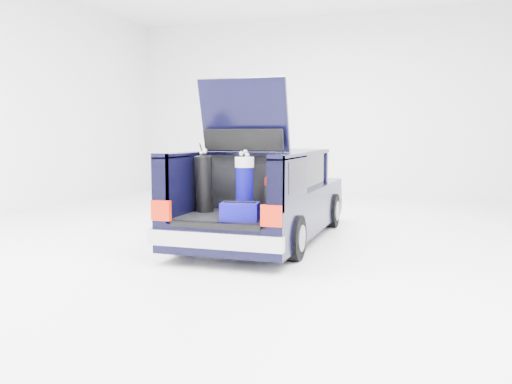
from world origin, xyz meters
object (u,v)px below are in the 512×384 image
(blue_duffel, at_px, (240,212))
(car, at_px, (268,197))
(blue_golf_bag, at_px, (245,184))
(red_suitcase, at_px, (277,195))
(black_golf_bag, at_px, (204,184))

(blue_duffel, bearing_deg, car, 86.34)
(blue_duffel, bearing_deg, blue_golf_bag, 93.58)
(car, height_order, blue_golf_bag, car)
(car, bearing_deg, blue_golf_bag, -86.55)
(red_suitcase, height_order, black_golf_bag, black_golf_bag)
(car, xyz_separation_m, red_suitcase, (0.50, -1.19, 0.18))
(black_golf_bag, bearing_deg, blue_duffel, -43.16)
(car, relative_size, blue_golf_bag, 5.26)
(black_golf_bag, bearing_deg, blue_golf_bag, 1.06)
(red_suitcase, relative_size, blue_golf_bag, 0.60)
(blue_golf_bag, height_order, blue_duffel, blue_golf_bag)
(black_golf_bag, distance_m, blue_golf_bag, 0.59)
(black_golf_bag, bearing_deg, red_suitcase, 7.92)
(black_golf_bag, height_order, blue_golf_bag, blue_golf_bag)
(black_golf_bag, bearing_deg, car, 65.29)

